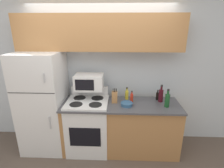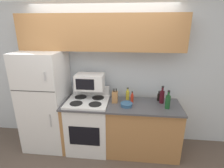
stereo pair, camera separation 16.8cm
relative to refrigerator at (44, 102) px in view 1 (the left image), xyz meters
The scene contains 14 objects.
ground_plane 1.36m from the refrigerator, 19.96° to the right, with size 12.00×12.00×0.00m, color brown.
wall_back 1.13m from the refrigerator, 21.75° to the left, with size 8.00×0.05×2.55m.
lower_cabinets 1.42m from the refrigerator, ahead, with size 1.97×0.66×0.91m.
refrigerator is the anchor object (origin of this frame).
upper_cabinets 1.54m from the refrigerator, 11.27° to the left, with size 2.70×0.34×0.58m.
stove 0.88m from the refrigerator, ahead, with size 0.70×0.64×1.10m.
microwave 0.88m from the refrigerator, ahead, with size 0.48×0.33×0.26m.
knife_block 1.25m from the refrigerator, ahead, with size 0.09×0.10×0.25m.
bowl 1.45m from the refrigerator, ahead, with size 0.20×0.20×0.06m.
bottle_soy_sauce 2.00m from the refrigerator, ahead, with size 0.05×0.05×0.18m.
bottle_hot_sauce 1.54m from the refrigerator, ahead, with size 0.05×0.05×0.20m.
bottle_wine_green 2.10m from the refrigerator, ahead, with size 0.08×0.08×0.30m.
bottle_cooking_spray 1.46m from the refrigerator, ahead, with size 0.06×0.06×0.22m.
bottle_wine_red 2.03m from the refrigerator, ahead, with size 0.08×0.08×0.30m.
Camera 1 is at (0.33, -2.37, 2.15)m, focal length 28.00 mm.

